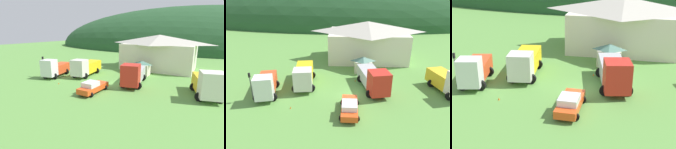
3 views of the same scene
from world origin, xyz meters
The scene contains 11 objects.
ground_plane centered at (0.00, 0.00, 0.00)m, with size 200.00×200.00×0.00m, color #5B9342.
forested_hill_backdrop centered at (0.00, 68.12, 0.00)m, with size 137.50×60.00×38.20m, color #234C28.
depot_building centered at (3.22, 15.99, 3.85)m, with size 15.97×10.70×7.46m.
play_shed_cream centered at (2.01, 8.51, 1.42)m, with size 3.12×2.24×2.75m.
heavy_rig_white centered at (-11.47, -0.51, 1.64)m, with size 3.86×6.89×3.42m.
flatbed_truck_yellow centered at (-7.01, 2.85, 1.68)m, with size 3.85×7.90×3.36m.
crane_truck_red centered at (3.07, 1.80, 1.73)m, with size 4.28×8.55×3.60m.
service_pickup_orange centered at (-0.31, -4.42, 0.83)m, with size 2.35×5.04×1.66m.
traffic_light_west centered at (-12.78, -1.96, 2.37)m, with size 0.20×0.32×3.83m.
traffic_cone_near_pickup centered at (0.62, 4.59, 0.00)m, with size 0.36×0.36×0.50m, color orange.
traffic_cone_mid_row centered at (-7.44, -3.72, 0.00)m, with size 0.36×0.36×0.52m, color orange.
Camera 2 is at (-0.65, -25.45, 13.77)m, focal length 33.88 mm.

